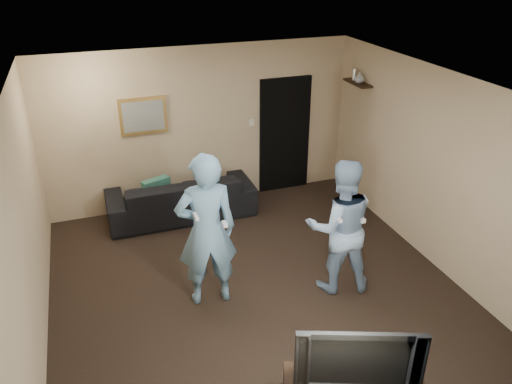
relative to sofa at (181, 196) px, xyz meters
name	(u,v)px	position (x,y,z in m)	size (l,w,h in m)	color
ground	(252,282)	(0.48, -2.08, -0.34)	(5.00, 5.00, 0.00)	black
ceiling	(251,85)	(0.48, -2.08, 2.26)	(5.00, 5.00, 0.04)	silver
wall_back	(201,127)	(0.48, 0.42, 0.96)	(5.00, 0.04, 2.60)	tan
wall_front	(357,332)	(0.48, -4.58, 0.96)	(5.00, 0.04, 2.60)	tan
wall_left	(25,229)	(-2.02, -2.08, 0.96)	(0.04, 5.00, 2.60)	tan
wall_right	(428,165)	(2.98, -2.08, 0.96)	(0.04, 5.00, 2.60)	tan
sofa	(181,196)	(0.00, 0.00, 0.00)	(2.31, 0.90, 0.68)	black
throw_pillow	(157,192)	(-0.37, 0.00, 0.14)	(0.44, 0.14, 0.44)	#1B5248
painting_frame	(143,116)	(-0.42, 0.40, 1.26)	(0.72, 0.05, 0.57)	olive
painting_canvas	(143,116)	(-0.42, 0.37, 1.26)	(0.62, 0.01, 0.47)	slate
doorway	(285,135)	(1.93, 0.39, 0.66)	(0.90, 0.06, 2.00)	black
light_switch	(252,122)	(1.33, 0.40, 0.96)	(0.08, 0.02, 0.12)	silver
wall_shelf	(358,83)	(2.87, -0.28, 1.65)	(0.20, 0.60, 0.03)	black
shelf_vase	(359,77)	(2.87, -0.32, 1.75)	(0.16, 0.16, 0.17)	#A6A7AB
shelf_figurine	(354,75)	(2.87, -0.15, 1.76)	(0.06, 0.06, 0.18)	white
television	(357,353)	(0.68, -4.33, 0.45)	(1.10, 0.14, 0.64)	black
wii_player_left	(207,231)	(-0.12, -2.21, 0.64)	(0.75, 0.55, 1.95)	#6C99BB
wii_player_right	(340,227)	(1.48, -2.49, 0.54)	(0.98, 0.85, 1.75)	#88A4C6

